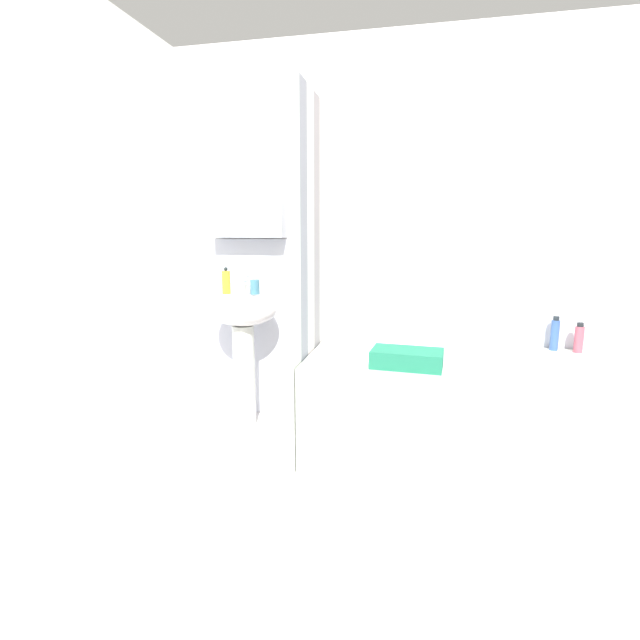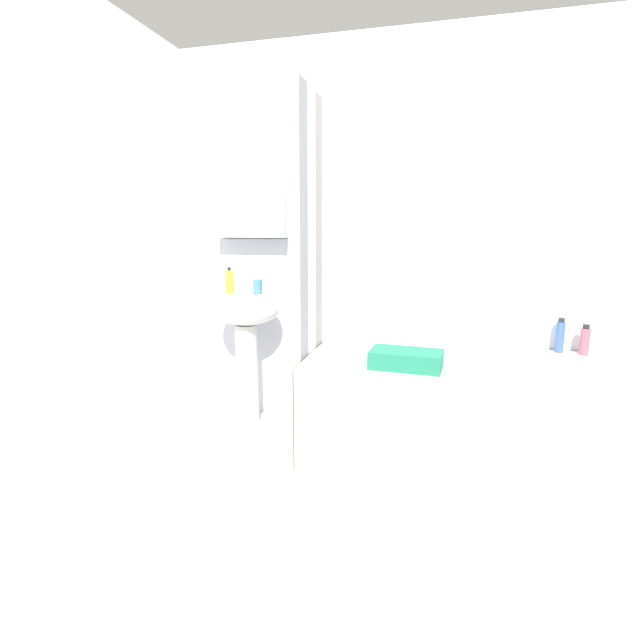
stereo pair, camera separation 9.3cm
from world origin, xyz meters
The scene contains 12 objects.
ground_plane centered at (0.00, 0.00, -0.02)m, with size 4.80×5.60×0.04m, color silver.
wall_back_tiled centered at (-0.06, 1.26, 1.14)m, with size 3.60×0.18×2.40m.
wall_left_tiled centered at (-1.57, 0.34, 1.12)m, with size 0.07×1.81×2.40m.
sink centered at (-1.05, 1.03, 0.63)m, with size 0.44×0.34×0.86m.
faucet centered at (-1.05, 1.11, 0.92)m, with size 0.03×0.12×0.12m.
soap_dispenser centered at (-1.15, 1.03, 0.93)m, with size 0.05×0.05×0.17m.
toothbrush_cup centered at (-0.97, 1.05, 0.91)m, with size 0.06×0.06×0.09m, color teal.
bathtub centered at (0.25, 0.84, 0.28)m, with size 1.59×0.75×0.57m, color silver.
shower_curtain centered at (-0.56, 0.84, 1.00)m, with size 0.01×0.75×2.00m.
conditioner_bottle centered at (0.94, 1.14, 0.65)m, with size 0.05×0.05×0.17m.
lotion_bottle centered at (0.82, 1.17, 0.66)m, with size 0.05×0.05×0.20m.
towel_folded centered at (0.00, 0.63, 0.61)m, with size 0.36×0.21×0.09m, color #217858.
Camera 2 is at (0.17, -1.72, 1.26)m, focal length 26.54 mm.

